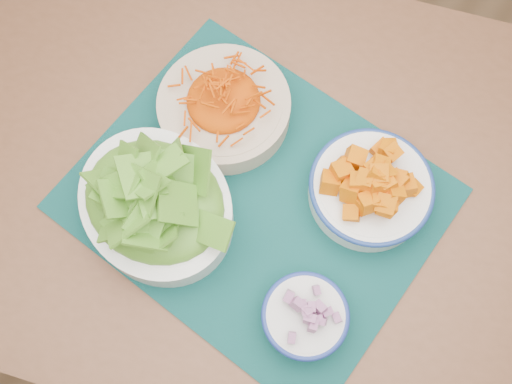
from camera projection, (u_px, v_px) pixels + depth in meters
ground at (299, 302)px, 1.63m from camera, size 4.00×4.00×0.00m
table at (263, 192)px, 1.05m from camera, size 1.45×1.17×0.75m
placemat at (256, 198)px, 0.94m from camera, size 0.58×0.48×0.00m
carrot_bowl at (224, 104)px, 0.95m from camera, size 0.27×0.27×0.09m
squash_bowl at (372, 186)px, 0.90m from camera, size 0.20×0.20×0.10m
lettuce_bowl at (154, 200)px, 0.87m from camera, size 0.32×0.29×0.13m
onion_bowl at (305, 316)px, 0.85m from camera, size 0.16×0.16×0.07m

